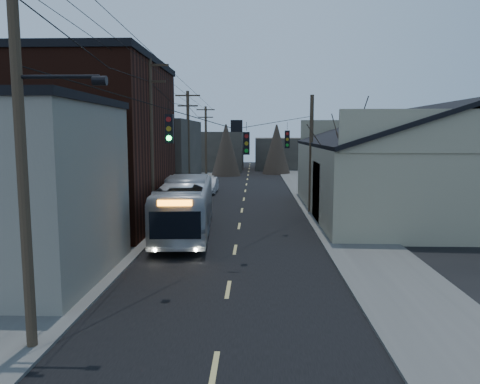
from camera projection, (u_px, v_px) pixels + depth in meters
The scene contains 13 objects.
road_surface at pixel (243, 203), 39.22m from camera, with size 9.00×110.00×0.02m, color black.
sidewalk_left at pixel (166, 202), 39.43m from camera, with size 4.00×110.00×0.12m, color #474744.
sidewalk_right at pixel (321, 202), 39.01m from camera, with size 4.00×110.00×0.12m, color #474744.
building_clapboard at pixel (0, 192), 18.25m from camera, with size 8.00×8.00×7.00m, color slate.
building_brick at pixel (78, 146), 29.00m from camera, with size 10.00×12.00×10.00m, color black.
building_left_far at pixel (147, 157), 45.04m from camera, with size 9.00×14.00×7.00m, color #35302A.
warehouse at pixel (423, 177), 33.51m from camera, with size 16.16×20.60×7.73m.
building_far_left at pixel (211, 151), 73.75m from camera, with size 10.00×12.00×6.00m, color #35302A.
building_far_right at pixel (291, 153), 78.35m from camera, with size 12.00×14.00×5.00m, color #35302A.
bare_tree at pixel (345, 169), 28.65m from camera, with size 0.40×0.40×7.20m, color black.
utility_lines at pixel (197, 145), 32.90m from camera, with size 11.24×45.28×10.50m.
bus at pixel (186, 207), 26.80m from camera, with size 2.70×11.55×3.22m, color #A7ACB3.
parked_car at pixel (208, 185), 45.47m from camera, with size 1.62×4.64×1.53m, color #B3B6BB.
Camera 1 is at (0.99, -8.79, 5.80)m, focal length 35.00 mm.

